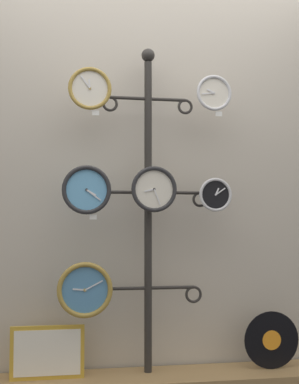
# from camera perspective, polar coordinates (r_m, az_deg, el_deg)

# --- Properties ---
(shop_wall) EXTENTS (4.40, 0.04, 2.80)m
(shop_wall) POSITION_cam_1_polar(r_m,az_deg,el_deg) (3.35, -0.62, 4.83)
(shop_wall) COLOR #BCB2A3
(shop_wall) RESTS_ON ground_plane
(low_shelf) EXTENTS (2.20, 0.36, 0.06)m
(low_shelf) POSITION_cam_1_polar(r_m,az_deg,el_deg) (3.22, 0.03, -19.44)
(low_shelf) COLOR #9E7A4C
(low_shelf) RESTS_ON ground_plane
(display_stand) EXTENTS (0.73, 0.42, 1.97)m
(display_stand) POSITION_cam_1_polar(r_m,az_deg,el_deg) (3.17, -0.16, -7.89)
(display_stand) COLOR #282623
(display_stand) RESTS_ON ground_plane
(clock_top_left) EXTENTS (0.25, 0.04, 0.25)m
(clock_top_left) POSITION_cam_1_polar(r_m,az_deg,el_deg) (3.12, -6.38, 10.90)
(clock_top_left) COLOR silver
(clock_top_right) EXTENTS (0.22, 0.04, 0.22)m
(clock_top_right) POSITION_cam_1_polar(r_m,az_deg,el_deg) (3.26, 6.87, 10.43)
(clock_top_right) COLOR silver
(clock_middle_left) EXTENTS (0.28, 0.04, 0.28)m
(clock_middle_left) POSITION_cam_1_polar(r_m,az_deg,el_deg) (3.01, -6.73, 0.22)
(clock_middle_left) COLOR #60A8DB
(clock_middle_center) EXTENTS (0.27, 0.04, 0.27)m
(clock_middle_center) POSITION_cam_1_polar(r_m,az_deg,el_deg) (3.09, 0.49, 0.29)
(clock_middle_center) COLOR silver
(clock_middle_right) EXTENTS (0.20, 0.04, 0.20)m
(clock_middle_right) POSITION_cam_1_polar(r_m,az_deg,el_deg) (3.17, 7.03, -0.30)
(clock_middle_right) COLOR black
(clock_bottom_left) EXTENTS (0.31, 0.04, 0.31)m
(clock_bottom_left) POSITION_cam_1_polar(r_m,az_deg,el_deg) (3.05, -6.91, -10.33)
(clock_bottom_left) COLOR #4C84B2
(vinyl_record) EXTENTS (0.34, 0.01, 0.34)m
(vinyl_record) POSITION_cam_1_polar(r_m,az_deg,el_deg) (3.37, 12.89, -15.14)
(vinyl_record) COLOR black
(vinyl_record) RESTS_ON low_shelf
(picture_frame) EXTENTS (0.41, 0.02, 0.29)m
(picture_frame) POSITION_cam_1_polar(r_m,az_deg,el_deg) (3.14, -10.84, -16.46)
(picture_frame) COLOR gold
(picture_frame) RESTS_ON low_shelf
(price_tag_upper) EXTENTS (0.04, 0.00, 0.03)m
(price_tag_upper) POSITION_cam_1_polar(r_m,az_deg,el_deg) (3.09, -5.76, 8.40)
(price_tag_upper) COLOR white
(price_tag_mid) EXTENTS (0.04, 0.00, 0.03)m
(price_tag_mid) POSITION_cam_1_polar(r_m,az_deg,el_deg) (3.24, 7.40, 8.27)
(price_tag_mid) COLOR white
(price_tag_lower) EXTENTS (0.04, 0.00, 0.03)m
(price_tag_lower) POSITION_cam_1_polar(r_m,az_deg,el_deg) (3.00, -6.03, -2.67)
(price_tag_lower) COLOR white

